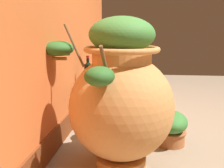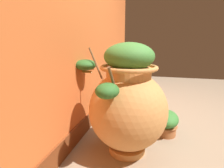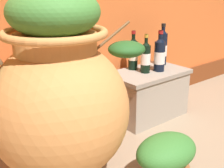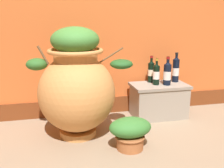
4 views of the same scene
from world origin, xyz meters
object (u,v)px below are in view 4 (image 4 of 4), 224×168
Objects in this scene: terracotta_urn at (77,85)px; wine_bottle_middle at (151,71)px; wine_bottle_right at (176,69)px; wine_bottle_back at (167,73)px; wine_bottle_left at (156,74)px; potted_shrub at (130,132)px.

wine_bottle_middle is at bearing 24.21° from terracotta_urn.
wine_bottle_right reaches higher than wine_bottle_back.
wine_bottle_right is (1.12, 0.34, 0.03)m from terracotta_urn.
terracotta_urn is 1.00m from wine_bottle_back.
wine_bottle_middle is (-0.01, 0.12, 0.01)m from wine_bottle_left.
wine_bottle_middle reaches higher than potted_shrub.
terracotta_urn reaches higher than wine_bottle_middle.
wine_bottle_right is 1.08m from potted_shrub.
potted_shrub is at bearing -134.49° from wine_bottle_back.
wine_bottle_right is 1.09× the size of wine_bottle_back.
wine_bottle_back is (0.97, 0.23, 0.02)m from terracotta_urn.
wine_bottle_left is 0.80× the size of potted_shrub.
wine_bottle_back is (-0.15, -0.11, -0.01)m from wine_bottle_right.
wine_bottle_middle is 0.27m from wine_bottle_right.
terracotta_urn is 0.62m from potted_shrub.
wine_bottle_middle is 0.94m from potted_shrub.
wine_bottle_left is at bearing 52.98° from potted_shrub.
wine_bottle_left is 0.12m from wine_bottle_back.
terracotta_urn is 3.03× the size of wine_bottle_right.
wine_bottle_left is at bearing 17.00° from terracotta_urn.
wine_bottle_back is (0.11, -0.04, 0.01)m from wine_bottle_left.
wine_bottle_middle is at bearing 128.28° from wine_bottle_back.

